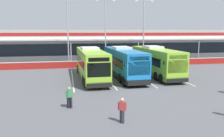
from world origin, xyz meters
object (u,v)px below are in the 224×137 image
at_px(coach_bus_leftmost, 91,64).
at_px(lamp_post_west, 68,28).
at_px(pedestrian_child, 122,109).
at_px(pedestrian_approaching_bus, 69,97).
at_px(coach_bus_centre, 155,62).
at_px(lamp_post_east, 144,28).
at_px(lamp_post_centre, 105,28).
at_px(coach_bus_left_centre, 123,63).

height_order(coach_bus_leftmost, lamp_post_west, lamp_post_west).
xyz_separation_m(pedestrian_child, pedestrian_approaching_bus, (-3.22, 3.51, 0.00)).
xyz_separation_m(coach_bus_centre, lamp_post_east, (1.76, 10.19, 4.50)).
xyz_separation_m(pedestrian_child, lamp_post_east, (9.75, 24.98, 5.42)).
xyz_separation_m(coach_bus_centre, lamp_post_centre, (-4.83, 10.59, 4.50)).
height_order(coach_bus_leftmost, lamp_post_centre, lamp_post_centre).
height_order(coach_bus_leftmost, coach_bus_centre, same).
height_order(coach_bus_centre, lamp_post_west, lamp_post_west).
xyz_separation_m(coach_bus_left_centre, coach_bus_centre, (4.41, 0.47, 0.00)).
distance_m(coach_bus_left_centre, lamp_post_east, 13.11).
height_order(pedestrian_child, pedestrian_approaching_bus, same).
distance_m(coach_bus_left_centre, pedestrian_approaching_bus, 12.81).
bearing_deg(coach_bus_leftmost, pedestrian_approaching_bus, -104.33).
relative_size(coach_bus_leftmost, lamp_post_east, 1.11).
distance_m(pedestrian_approaching_bus, lamp_post_west, 21.98).
bearing_deg(coach_bus_centre, lamp_post_east, 80.20).
xyz_separation_m(coach_bus_leftmost, pedestrian_child, (0.50, -14.15, -0.91)).
bearing_deg(coach_bus_centre, pedestrian_approaching_bus, -134.80).
height_order(lamp_post_centre, lamp_post_east, same).
bearing_deg(coach_bus_leftmost, lamp_post_centre, 71.97).
bearing_deg(coach_bus_left_centre, lamp_post_west, 122.52).
xyz_separation_m(lamp_post_centre, lamp_post_east, (6.59, -0.41, 0.00)).
xyz_separation_m(pedestrian_approaching_bus, lamp_post_centre, (6.38, 21.88, 5.42)).
relative_size(coach_bus_left_centre, pedestrian_child, 7.54).
xyz_separation_m(coach_bus_left_centre, pedestrian_approaching_bus, (-6.80, -10.82, -0.91)).
bearing_deg(pedestrian_child, lamp_post_east, 68.68).
bearing_deg(coach_bus_centre, lamp_post_centre, 114.53).
bearing_deg(lamp_post_east, lamp_post_centre, 176.48).
relative_size(coach_bus_left_centre, pedestrian_approaching_bus, 7.54).
distance_m(coach_bus_left_centre, lamp_post_west, 13.22).
height_order(pedestrian_approaching_bus, lamp_post_centre, lamp_post_centre).
bearing_deg(pedestrian_approaching_bus, lamp_post_west, 89.67).
distance_m(coach_bus_leftmost, lamp_post_centre, 12.64).
bearing_deg(lamp_post_centre, coach_bus_left_centre, -87.79).
bearing_deg(pedestrian_approaching_bus, coach_bus_left_centre, 57.84).
height_order(coach_bus_leftmost, pedestrian_approaching_bus, coach_bus_leftmost).
height_order(coach_bus_left_centre, pedestrian_child, coach_bus_left_centre).
bearing_deg(lamp_post_east, pedestrian_child, -111.32).
bearing_deg(pedestrian_approaching_bus, coach_bus_leftmost, 75.67).
relative_size(coach_bus_leftmost, lamp_post_centre, 1.11).
xyz_separation_m(coach_bus_centre, pedestrian_child, (-7.99, -14.79, -0.91)).
xyz_separation_m(pedestrian_child, lamp_post_centre, (3.15, 25.39, 5.42)).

